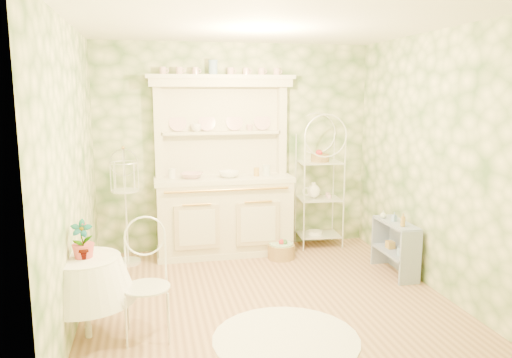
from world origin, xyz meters
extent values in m
plane|color=tan|center=(0.00, 0.00, 0.00)|extent=(3.60, 3.60, 0.00)
plane|color=white|center=(0.00, 0.00, 2.70)|extent=(3.60, 3.60, 0.00)
plane|color=#EFEBB8|center=(-1.80, 0.00, 1.35)|extent=(3.60, 3.60, 0.00)
plane|color=#EFEBB8|center=(1.80, 0.00, 1.35)|extent=(3.60, 3.60, 0.00)
plane|color=#EFEBB8|center=(0.00, 1.80, 1.35)|extent=(3.60, 3.60, 0.00)
plane|color=#EFEBB8|center=(0.00, -1.80, 1.35)|extent=(3.60, 3.60, 0.00)
cube|color=silver|center=(-0.20, 1.52, 1.15)|extent=(1.87, 0.61, 2.29)
cube|color=white|center=(1.11, 1.60, 0.97)|extent=(0.63, 0.47, 1.94)
cube|color=#8C9AB9|center=(1.61, 0.38, 0.31)|extent=(0.32, 0.74, 0.62)
cylinder|color=white|center=(-1.68, -0.49, 0.31)|extent=(0.74, 0.74, 0.63)
cube|color=white|center=(-1.18, -0.59, 0.47)|extent=(0.46, 0.46, 0.93)
cube|color=white|center=(-1.42, 1.37, 0.74)|extent=(0.35, 0.35, 1.47)
cylinder|color=#A78654|center=(0.47, 1.17, 0.12)|extent=(0.44, 0.44, 0.25)
cylinder|color=white|center=(-0.03, -0.87, 0.01)|extent=(1.27, 1.27, 0.01)
imported|color=white|center=(-0.60, 1.52, 1.02)|extent=(0.36, 0.36, 0.07)
imported|color=white|center=(-0.14, 1.47, 1.02)|extent=(0.34, 0.34, 0.08)
imported|color=white|center=(-0.52, 1.68, 1.61)|extent=(0.16, 0.16, 0.10)
imported|color=white|center=(0.17, 1.68, 1.61)|extent=(0.12, 0.12, 0.08)
imported|color=#3F7238|center=(-1.68, -0.53, 0.85)|extent=(0.18, 0.12, 0.33)
imported|color=#B28C40|center=(1.59, 0.19, 0.68)|extent=(0.07, 0.07, 0.15)
imported|color=#7CA0CE|center=(1.60, 0.41, 0.65)|extent=(0.06, 0.06, 0.11)
imported|color=silver|center=(1.54, 0.57, 0.65)|extent=(0.09, 0.09, 0.09)
camera|label=1|loc=(-1.11, -4.68, 2.07)|focal=35.00mm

